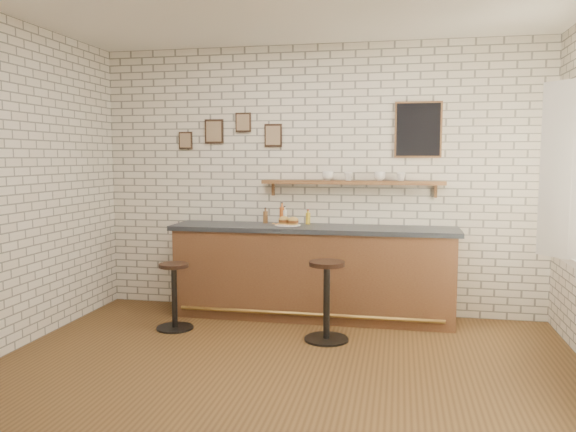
# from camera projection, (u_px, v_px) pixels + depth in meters

# --- Properties ---
(ground) EXTENTS (5.00, 5.00, 0.00)m
(ground) POSITION_uv_depth(u_px,v_px,m) (280.00, 376.00, 4.53)
(ground) COLOR brown
(ground) RESTS_ON ground
(bar_counter) EXTENTS (3.10, 0.65, 1.01)m
(bar_counter) POSITION_uv_depth(u_px,v_px,m) (312.00, 272.00, 6.13)
(bar_counter) COLOR brown
(bar_counter) RESTS_ON ground
(sandwich_plate) EXTENTS (0.28, 0.28, 0.01)m
(sandwich_plate) POSITION_uv_depth(u_px,v_px,m) (288.00, 225.00, 6.15)
(sandwich_plate) COLOR white
(sandwich_plate) RESTS_ON bar_counter
(ciabatta_sandwich) EXTENTS (0.26, 0.18, 0.08)m
(ciabatta_sandwich) POSITION_uv_depth(u_px,v_px,m) (289.00, 221.00, 6.14)
(ciabatta_sandwich) COLOR tan
(ciabatta_sandwich) RESTS_ON sandwich_plate
(potato_chips) EXTENTS (0.27, 0.20, 0.00)m
(potato_chips) POSITION_uv_depth(u_px,v_px,m) (286.00, 224.00, 6.15)
(potato_chips) COLOR #D5944B
(potato_chips) RESTS_ON sandwich_plate
(bitters_bottle_brown) EXTENTS (0.05, 0.05, 0.18)m
(bitters_bottle_brown) POSITION_uv_depth(u_px,v_px,m) (265.00, 217.00, 6.35)
(bitters_bottle_brown) COLOR brown
(bitters_bottle_brown) RESTS_ON bar_counter
(bitters_bottle_white) EXTENTS (0.05, 0.05, 0.20)m
(bitters_bottle_white) POSITION_uv_depth(u_px,v_px,m) (285.00, 216.00, 6.31)
(bitters_bottle_white) COLOR silver
(bitters_bottle_white) RESTS_ON bar_counter
(bitters_bottle_amber) EXTENTS (0.06, 0.06, 0.24)m
(bitters_bottle_amber) POSITION_uv_depth(u_px,v_px,m) (282.00, 215.00, 6.31)
(bitters_bottle_amber) COLOR #A14A1A
(bitters_bottle_amber) RESTS_ON bar_counter
(condiment_bottle_yellow) EXTENTS (0.05, 0.05, 0.17)m
(condiment_bottle_yellow) POSITION_uv_depth(u_px,v_px,m) (308.00, 218.00, 6.26)
(condiment_bottle_yellow) COLOR gold
(condiment_bottle_yellow) RESTS_ON bar_counter
(bar_stool_left) EXTENTS (0.38, 0.38, 0.68)m
(bar_stool_left) POSITION_uv_depth(u_px,v_px,m) (174.00, 294.00, 5.73)
(bar_stool_left) COLOR black
(bar_stool_left) RESTS_ON ground
(bar_stool_right) EXTENTS (0.43, 0.43, 0.77)m
(bar_stool_right) POSITION_uv_depth(u_px,v_px,m) (327.00, 298.00, 5.36)
(bar_stool_right) COLOR black
(bar_stool_right) RESTS_ON ground
(wall_shelf) EXTENTS (2.00, 0.18, 0.18)m
(wall_shelf) POSITION_uv_depth(u_px,v_px,m) (352.00, 183.00, 6.15)
(wall_shelf) COLOR brown
(wall_shelf) RESTS_ON ground
(shelf_cup_a) EXTENTS (0.18, 0.18, 0.10)m
(shelf_cup_a) POSITION_uv_depth(u_px,v_px,m) (328.00, 176.00, 6.19)
(shelf_cup_a) COLOR white
(shelf_cup_a) RESTS_ON wall_shelf
(shelf_cup_b) EXTENTS (0.14, 0.14, 0.09)m
(shelf_cup_b) POSITION_uv_depth(u_px,v_px,m) (348.00, 176.00, 6.15)
(shelf_cup_b) COLOR white
(shelf_cup_b) RESTS_ON wall_shelf
(shelf_cup_c) EXTENTS (0.13, 0.13, 0.10)m
(shelf_cup_c) POSITION_uv_depth(u_px,v_px,m) (380.00, 176.00, 6.08)
(shelf_cup_c) COLOR white
(shelf_cup_c) RESTS_ON wall_shelf
(shelf_cup_d) EXTENTS (0.12, 0.12, 0.09)m
(shelf_cup_d) POSITION_uv_depth(u_px,v_px,m) (401.00, 177.00, 6.04)
(shelf_cup_d) COLOR white
(shelf_cup_d) RESTS_ON wall_shelf
(back_wall_decor) EXTENTS (2.96, 0.02, 0.56)m
(back_wall_decor) POSITION_uv_depth(u_px,v_px,m) (337.00, 131.00, 6.20)
(back_wall_decor) COLOR black
(back_wall_decor) RESTS_ON ground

